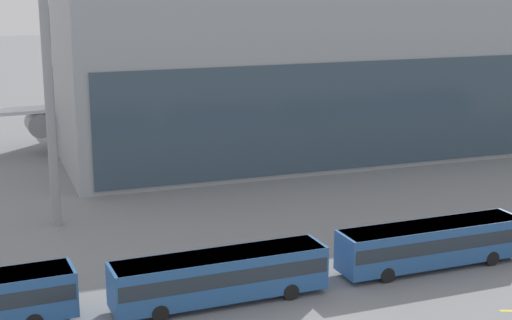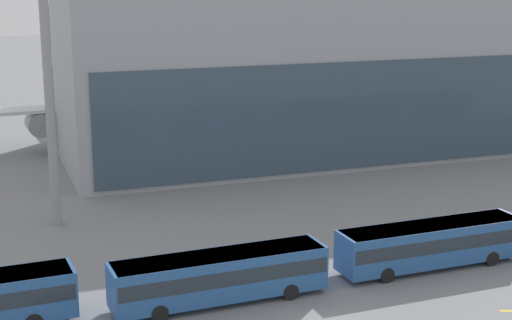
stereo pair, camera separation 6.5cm
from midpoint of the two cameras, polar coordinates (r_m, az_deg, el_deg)
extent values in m
cylinder|color=silver|center=(92.69, -8.59, 4.90)|extent=(7.38, 35.87, 5.09)
sphere|color=silver|center=(109.82, -11.05, 6.14)|extent=(4.99, 4.99, 4.99)
cone|color=silver|center=(75.86, -5.04, 3.10)|extent=(5.33, 8.11, 4.83)
cube|color=silver|center=(90.75, -8.21, 4.16)|extent=(42.34, 6.18, 0.35)
cylinder|color=gray|center=(88.68, -15.55, 2.55)|extent=(2.84, 3.35, 2.64)
cylinder|color=gray|center=(94.79, -1.27, 3.73)|extent=(2.84, 3.35, 2.64)
cube|color=red|center=(75.97, -5.32, 6.72)|extent=(0.76, 5.57, 7.94)
cube|color=silver|center=(76.58, -5.25, 3.58)|extent=(13.41, 4.05, 0.28)
cylinder|color=gray|center=(104.57, -10.27, 4.24)|extent=(0.36, 0.36, 4.64)
cylinder|color=black|center=(104.96, -10.21, 2.99)|extent=(0.52, 1.13, 1.10)
cylinder|color=gray|center=(90.28, -10.19, 2.79)|extent=(0.36, 0.36, 4.64)
cylinder|color=black|center=(90.73, -10.13, 1.35)|extent=(0.52, 1.13, 1.10)
cylinder|color=gray|center=(92.00, -6.18, 3.12)|extent=(0.36, 0.36, 4.64)
cylinder|color=black|center=(92.45, -6.15, 1.71)|extent=(0.52, 1.13, 1.10)
cylinder|color=gray|center=(112.48, 12.74, 4.54)|extent=(4.11, 4.36, 2.24)
cylinder|color=gray|center=(112.00, 16.76, 4.22)|extent=(0.36, 0.36, 3.58)
cylinder|color=black|center=(112.28, 16.70, 3.31)|extent=(1.04, 1.14, 1.10)
cylinder|color=black|center=(48.30, -16.26, -10.06)|extent=(1.01, 0.35, 1.00)
cube|color=#285693|center=(47.39, -2.67, -8.39)|extent=(13.26, 3.22, 2.65)
cube|color=#232D38|center=(47.29, -2.67, -8.09)|extent=(13.00, 3.24, 0.93)
cube|color=silver|center=(46.93, -2.68, -6.96)|extent=(12.86, 3.12, 0.12)
cylinder|color=black|center=(50.31, 1.30, -8.51)|extent=(1.01, 0.34, 1.00)
cylinder|color=black|center=(48.18, 2.51, -9.55)|extent=(1.01, 0.34, 1.00)
cylinder|color=black|center=(47.90, -7.84, -9.82)|extent=(1.01, 0.34, 1.00)
cylinder|color=black|center=(45.66, -7.03, -11.01)|extent=(1.01, 0.34, 1.00)
cube|color=#285693|center=(53.97, 12.58, -5.93)|extent=(13.24, 3.09, 2.65)
cube|color=#232D38|center=(53.89, 12.59, -5.66)|extent=(12.98, 3.12, 0.93)
cube|color=silver|center=(53.57, 12.65, -4.65)|extent=(12.84, 3.00, 0.12)
cylinder|color=black|center=(57.61, 15.21, -6.09)|extent=(1.01, 0.33, 1.00)
cylinder|color=black|center=(55.74, 16.75, -6.87)|extent=(1.01, 0.33, 1.00)
cylinder|color=black|center=(53.33, 8.08, -7.35)|extent=(1.01, 0.33, 1.00)
cylinder|color=black|center=(51.30, 9.48, -8.26)|extent=(1.01, 0.33, 1.00)
cylinder|color=gray|center=(61.30, -14.88, 5.29)|extent=(0.74, 0.74, 22.14)
camera|label=1|loc=(0.03, -90.03, -0.01)|focal=55.00mm
camera|label=2|loc=(0.03, 89.97, 0.01)|focal=55.00mm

